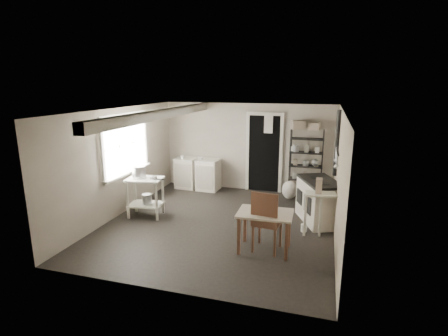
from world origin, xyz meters
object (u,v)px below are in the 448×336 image
(base_cabinets, at_px, (198,172))
(work_table, at_px, (265,230))
(flour_sack, at_px, (289,189))
(stockpot, at_px, (139,173))
(chair, at_px, (267,223))
(shelf_rack, at_px, (306,160))
(stove, at_px, (319,201))
(prep_table, at_px, (146,198))

(base_cabinets, xyz_separation_m, work_table, (2.38, -3.10, -0.08))
(work_table, bearing_deg, flour_sack, 87.76)
(flour_sack, bearing_deg, stockpot, -145.94)
(chair, bearing_deg, base_cabinets, 135.06)
(stockpot, distance_m, shelf_rack, 4.04)
(stove, height_order, chair, chair)
(flour_sack, bearing_deg, prep_table, -144.29)
(chair, height_order, flour_sack, chair)
(base_cabinets, distance_m, work_table, 3.91)
(work_table, xyz_separation_m, flour_sack, (0.11, 2.92, -0.14))
(chair, bearing_deg, work_table, -125.99)
(prep_table, xyz_separation_m, stockpot, (-0.14, 0.03, 0.54))
(stove, bearing_deg, stockpot, 167.61)
(base_cabinets, height_order, work_table, base_cabinets)
(work_table, xyz_separation_m, chair, (0.04, 0.04, 0.11))
(stove, distance_m, flour_sack, 1.52)
(base_cabinets, distance_m, stove, 3.55)
(prep_table, xyz_separation_m, chair, (2.76, -0.84, 0.09))
(stockpot, relative_size, shelf_rack, 0.18)
(chair, distance_m, flour_sack, 2.89)
(prep_table, distance_m, shelf_rack, 3.98)
(shelf_rack, height_order, work_table, shelf_rack)
(shelf_rack, bearing_deg, base_cabinets, -178.76)
(base_cabinets, relative_size, shelf_rack, 0.74)
(shelf_rack, xyz_separation_m, chair, (-0.42, -3.17, -0.46))
(prep_table, bearing_deg, base_cabinets, 81.01)
(stockpot, height_order, shelf_rack, shelf_rack)
(prep_table, xyz_separation_m, base_cabinets, (0.35, 2.22, 0.06))
(prep_table, height_order, base_cabinets, base_cabinets)
(stove, relative_size, chair, 1.04)
(base_cabinets, distance_m, flour_sack, 2.51)
(base_cabinets, xyz_separation_m, chair, (2.41, -3.06, 0.02))
(stockpot, xyz_separation_m, stove, (3.71, 0.70, -0.50))
(base_cabinets, bearing_deg, work_table, -49.31)
(stockpot, height_order, base_cabinets, stockpot)
(base_cabinets, height_order, chair, chair)
(chair, bearing_deg, stove, 69.50)
(prep_table, bearing_deg, work_table, -17.80)
(stockpot, bearing_deg, work_table, -17.49)
(stove, xyz_separation_m, work_table, (-0.84, -1.60, -0.06))
(shelf_rack, bearing_deg, prep_table, -144.72)
(base_cabinets, height_order, stove, stove)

